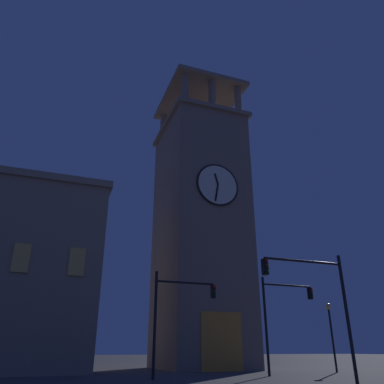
{
  "coord_description": "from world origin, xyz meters",
  "views": [
    {
      "loc": [
        11.59,
        28.52,
        1.41
      ],
      "look_at": [
        0.31,
        -2.23,
        15.1
      ],
      "focal_mm": 35.43,
      "sensor_mm": 36.0,
      "label": 1
    }
  ],
  "objects_px": {
    "street_lamp": "(330,323)",
    "clocktower": "(200,230)",
    "traffic_signal_near": "(281,309)",
    "traffic_signal_mid": "(176,307)",
    "traffic_signal_far": "(319,292)"
  },
  "relations": [
    {
      "from": "street_lamp",
      "to": "clocktower",
      "type": "bearing_deg",
      "value": -47.42
    },
    {
      "from": "traffic_signal_near",
      "to": "traffic_signal_mid",
      "type": "distance_m",
      "value": 7.13
    },
    {
      "from": "clocktower",
      "to": "street_lamp",
      "type": "bearing_deg",
      "value": 132.58
    },
    {
      "from": "clocktower",
      "to": "traffic_signal_mid",
      "type": "relative_size",
      "value": 5.17
    },
    {
      "from": "traffic_signal_mid",
      "to": "traffic_signal_far",
      "type": "bearing_deg",
      "value": 134.76
    },
    {
      "from": "clocktower",
      "to": "traffic_signal_mid",
      "type": "distance_m",
      "value": 13.73
    },
    {
      "from": "traffic_signal_far",
      "to": "clocktower",
      "type": "bearing_deg",
      "value": -89.61
    },
    {
      "from": "traffic_signal_near",
      "to": "traffic_signal_mid",
      "type": "bearing_deg",
      "value": 4.05
    },
    {
      "from": "traffic_signal_near",
      "to": "traffic_signal_far",
      "type": "height_order",
      "value": "traffic_signal_far"
    },
    {
      "from": "clocktower",
      "to": "traffic_signal_near",
      "type": "relative_size",
      "value": 4.99
    },
    {
      "from": "street_lamp",
      "to": "traffic_signal_near",
      "type": "bearing_deg",
      "value": 19.82
    },
    {
      "from": "traffic_signal_mid",
      "to": "traffic_signal_far",
      "type": "distance_m",
      "value": 7.72
    },
    {
      "from": "traffic_signal_near",
      "to": "street_lamp",
      "type": "height_order",
      "value": "traffic_signal_near"
    },
    {
      "from": "traffic_signal_mid",
      "to": "street_lamp",
      "type": "height_order",
      "value": "traffic_signal_mid"
    },
    {
      "from": "clocktower",
      "to": "traffic_signal_far",
      "type": "bearing_deg",
      "value": 90.39
    }
  ]
}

